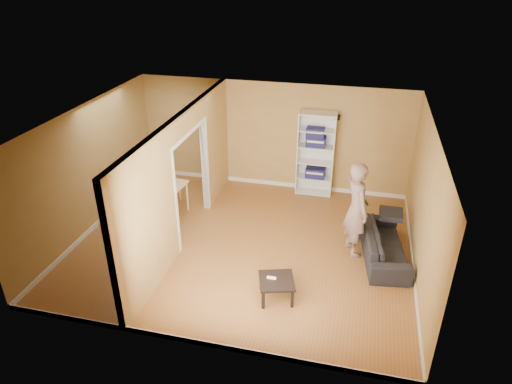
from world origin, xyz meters
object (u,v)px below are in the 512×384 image
at_px(person, 357,202).
at_px(chair_far, 170,183).
at_px(sofa, 385,240).
at_px(coffee_table, 277,282).
at_px(chair_left, 127,190).
at_px(dining_table, 157,187).
at_px(chair_near, 146,211).
at_px(bookshelf, 316,153).

xyz_separation_m(person, chair_far, (-4.21, 1.02, -0.61)).
distance_m(sofa, coffee_table, 2.41).
distance_m(coffee_table, chair_far, 4.08).
bearing_deg(chair_left, person, 59.37).
distance_m(dining_table, chair_near, 0.71).
xyz_separation_m(dining_table, chair_far, (0.07, 0.54, -0.16)).
height_order(bookshelf, chair_near, bookshelf).
height_order(dining_table, chair_far, chair_far).
bearing_deg(sofa, dining_table, 75.84).
bearing_deg(bookshelf, chair_far, -157.24).
relative_size(bookshelf, chair_near, 2.29).
height_order(person, bookshelf, person).
bearing_deg(sofa, chair_far, 69.49).
distance_m(sofa, chair_near, 4.82).
relative_size(person, chair_near, 2.50).
height_order(sofa, person, person).
xyz_separation_m(sofa, chair_near, (-4.82, -0.16, 0.08)).
height_order(person, chair_far, person).
relative_size(person, dining_table, 1.87).
xyz_separation_m(coffee_table, chair_near, (-3.07, 1.50, 0.12)).
distance_m(coffee_table, chair_left, 4.46).
bearing_deg(chair_left, bookshelf, 89.86).
distance_m(bookshelf, chair_near, 4.12).
xyz_separation_m(bookshelf, chair_left, (-4.00, -1.84, -0.53)).
bearing_deg(bookshelf, coffee_table, -91.76).
bearing_deg(coffee_table, chair_near, 153.90).
relative_size(coffee_table, chair_far, 0.57).
relative_size(coffee_table, chair_left, 0.59).
xyz_separation_m(coffee_table, chair_far, (-3.04, 2.72, 0.17)).
xyz_separation_m(person, dining_table, (-4.28, 0.48, -0.44)).
relative_size(chair_left, chair_far, 0.97).
distance_m(dining_table, chair_left, 0.78).
bearing_deg(chair_near, dining_table, 108.60).
height_order(person, coffee_table, person).
relative_size(dining_table, chair_near, 1.34).
bearing_deg(dining_table, sofa, -6.13).
distance_m(sofa, dining_table, 4.90).
distance_m(person, coffee_table, 2.21).
xyz_separation_m(bookshelf, coffee_table, (-0.12, -4.05, -0.69)).
bearing_deg(chair_far, dining_table, 77.93).
bearing_deg(coffee_table, chair_left, 150.28).
bearing_deg(dining_table, coffee_table, -35.05).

